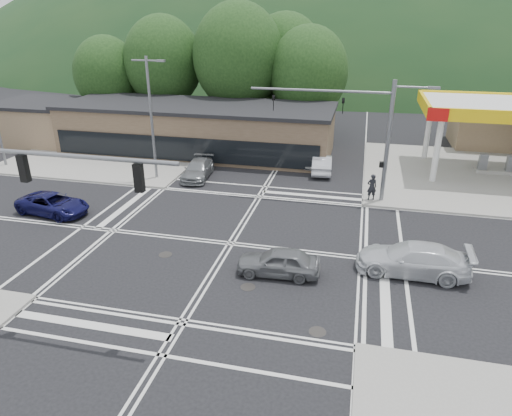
% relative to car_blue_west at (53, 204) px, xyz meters
% --- Properties ---
extents(ground, '(120.00, 120.00, 0.00)m').
position_rel_car_blue_west_xyz_m(ground, '(12.05, -1.40, -0.65)').
color(ground, black).
rests_on(ground, ground).
extents(sidewalk_ne, '(16.00, 16.00, 0.15)m').
position_rel_car_blue_west_xyz_m(sidewalk_ne, '(27.05, 13.60, -0.58)').
color(sidewalk_ne, gray).
rests_on(sidewalk_ne, ground).
extents(sidewalk_nw, '(16.00, 16.00, 0.15)m').
position_rel_car_blue_west_xyz_m(sidewalk_nw, '(-2.95, 13.60, -0.58)').
color(sidewalk_nw, gray).
rests_on(sidewalk_nw, ground).
extents(gas_station_canopy, '(12.32, 8.34, 5.75)m').
position_rel_car_blue_west_xyz_m(gas_station_canopy, '(29.04, 14.59, 4.39)').
color(gas_station_canopy, silver).
rests_on(gas_station_canopy, ground).
extents(convenience_store, '(10.00, 6.00, 3.80)m').
position_rel_car_blue_west_xyz_m(convenience_store, '(32.05, 23.60, 1.25)').
color(convenience_store, '#846B4F').
rests_on(convenience_store, ground).
extents(commercial_row, '(24.00, 8.00, 4.00)m').
position_rel_car_blue_west_xyz_m(commercial_row, '(4.05, 15.60, 1.35)').
color(commercial_row, brown).
rests_on(commercial_row, ground).
extents(commercial_nw, '(8.00, 7.00, 3.60)m').
position_rel_car_blue_west_xyz_m(commercial_nw, '(-11.95, 15.60, 1.15)').
color(commercial_nw, '#846B4F').
rests_on(commercial_nw, ground).
extents(hill_north, '(252.00, 126.00, 140.00)m').
position_rel_car_blue_west_xyz_m(hill_north, '(12.05, 88.60, -0.65)').
color(hill_north, '#18361A').
rests_on(hill_north, ground).
extents(tree_n_a, '(8.00, 8.00, 11.75)m').
position_rel_car_blue_west_xyz_m(tree_n_a, '(-1.95, 22.60, 6.49)').
color(tree_n_a, '#382619').
rests_on(tree_n_a, ground).
extents(tree_n_b, '(9.00, 9.00, 12.98)m').
position_rel_car_blue_west_xyz_m(tree_n_b, '(6.05, 22.60, 7.14)').
color(tree_n_b, '#382619').
rests_on(tree_n_b, ground).
extents(tree_n_c, '(7.60, 7.60, 10.87)m').
position_rel_car_blue_west_xyz_m(tree_n_c, '(13.05, 22.60, 5.84)').
color(tree_n_c, '#382619').
rests_on(tree_n_c, ground).
extents(tree_n_d, '(6.80, 6.80, 9.76)m').
position_rel_car_blue_west_xyz_m(tree_n_d, '(-7.95, 21.60, 5.19)').
color(tree_n_d, '#382619').
rests_on(tree_n_d, ground).
extents(tree_n_e, '(8.40, 8.40, 11.98)m').
position_rel_car_blue_west_xyz_m(tree_n_e, '(10.05, 26.60, 6.49)').
color(tree_n_e, '#382619').
rests_on(tree_n_e, ground).
extents(streetlight_nw, '(2.50, 0.25, 9.00)m').
position_rel_car_blue_west_xyz_m(streetlight_nw, '(3.61, 7.60, 4.40)').
color(streetlight_nw, slate).
rests_on(streetlight_nw, ground).
extents(signal_mast_ne, '(11.65, 0.30, 8.00)m').
position_rel_car_blue_west_xyz_m(signal_mast_ne, '(19.00, 6.80, 4.42)').
color(signal_mast_ne, slate).
rests_on(signal_mast_ne, ground).
extents(signal_mast_sw, '(9.14, 0.28, 8.00)m').
position_rel_car_blue_west_xyz_m(signal_mast_sw, '(5.67, -9.60, 4.47)').
color(signal_mast_sw, slate).
rests_on(signal_mast_sw, ground).
extents(car_blue_west, '(4.98, 2.87, 1.31)m').
position_rel_car_blue_west_xyz_m(car_blue_west, '(0.00, 0.00, 0.00)').
color(car_blue_west, '#0E0E3E').
rests_on(car_blue_west, ground).
extents(car_grey_center, '(4.10, 1.84, 1.37)m').
position_rel_car_blue_west_xyz_m(car_grey_center, '(15.21, -3.94, 0.03)').
color(car_grey_center, slate).
rests_on(car_grey_center, ground).
extents(car_silver_east, '(5.43, 2.35, 1.56)m').
position_rel_car_blue_west_xyz_m(car_silver_east, '(21.52, -2.36, 0.13)').
color(car_silver_east, silver).
rests_on(car_silver_east, ground).
extents(car_queue_a, '(1.84, 4.39, 1.41)m').
position_rel_car_blue_west_xyz_m(car_queue_a, '(15.71, 12.10, 0.05)').
color(car_queue_a, silver).
rests_on(car_queue_a, ground).
extents(car_queue_b, '(2.53, 4.79, 1.55)m').
position_rel_car_blue_west_xyz_m(car_queue_b, '(14.90, 13.73, 0.12)').
color(car_queue_b, silver).
rests_on(car_queue_b, ground).
extents(car_northbound, '(2.32, 4.74, 1.33)m').
position_rel_car_blue_west_xyz_m(car_northbound, '(6.55, 8.61, 0.01)').
color(car_northbound, slate).
rests_on(car_northbound, ground).
extents(pedestrian, '(0.75, 0.60, 1.79)m').
position_rel_car_blue_west_xyz_m(pedestrian, '(19.55, 6.65, 0.39)').
color(pedestrian, black).
rests_on(pedestrian, sidewalk_ne).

